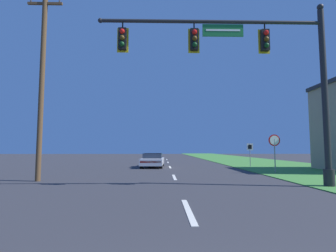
{
  "coord_description": "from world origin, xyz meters",
  "views": [
    {
      "loc": [
        -0.68,
        -0.95,
        1.61
      ],
      "look_at": [
        0.0,
        29.9,
        4.28
      ],
      "focal_mm": 28.0,
      "sensor_mm": 36.0,
      "label": 1
    }
  ],
  "objects": [
    {
      "name": "route_sign_post",
      "position": [
        7.05,
        22.0,
        1.53
      ],
      "size": [
        0.55,
        0.06,
        2.03
      ],
      "color": "gray",
      "rests_on": "grass_verge_right"
    },
    {
      "name": "stop_sign",
      "position": [
        6.7,
        16.12,
        1.86
      ],
      "size": [
        0.76,
        0.07,
        2.5
      ],
      "color": "gray",
      "rests_on": "grass_verge_right"
    },
    {
      "name": "utility_pole_near",
      "position": [
        -6.88,
        12.37,
        5.23
      ],
      "size": [
        1.8,
        0.26,
        10.14
      ],
      "color": "brown",
      "rests_on": "ground"
    },
    {
      "name": "road_center_line",
      "position": [
        0.0,
        22.0,
        0.01
      ],
      "size": [
        0.16,
        34.8,
        0.01
      ],
      "color": "silver",
      "rests_on": "ground"
    },
    {
      "name": "car_ahead",
      "position": [
        -1.51,
        22.18,
        0.61
      ],
      "size": [
        2.01,
        4.68,
        1.19
      ],
      "color": "black",
      "rests_on": "ground"
    },
    {
      "name": "grass_verge_right",
      "position": [
        10.5,
        30.0,
        0.02
      ],
      "size": [
        10.0,
        110.0,
        0.04
      ],
      "color": "#428438",
      "rests_on": "ground"
    },
    {
      "name": "signal_mast",
      "position": [
        3.68,
        10.13,
        5.07
      ],
      "size": [
        10.13,
        0.47,
        8.05
      ],
      "color": "#232326",
      "rests_on": "grass_verge_right"
    }
  ]
}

